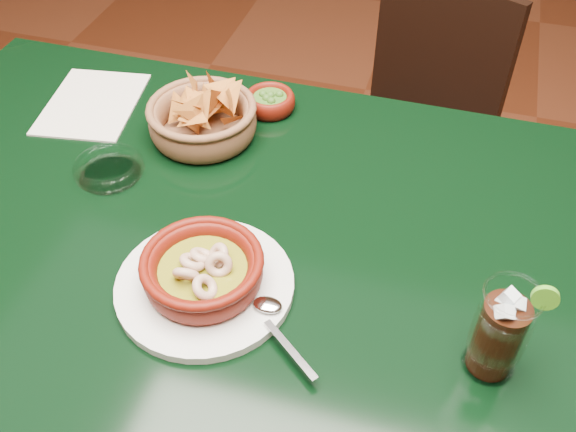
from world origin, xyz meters
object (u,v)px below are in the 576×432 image
(shrimp_plate, at_px, (204,274))
(cola_drink, at_px, (500,332))
(chip_basket, at_px, (203,119))
(dining_chair, at_px, (406,135))
(dining_table, at_px, (211,259))

(shrimp_plate, bearing_deg, cola_drink, -2.09)
(shrimp_plate, distance_m, chip_basket, 0.35)
(dining_chair, relative_size, chip_basket, 3.70)
(shrimp_plate, height_order, chip_basket, chip_basket)
(dining_chair, bearing_deg, dining_table, -109.10)
(dining_table, bearing_deg, cola_drink, -18.40)
(chip_basket, bearing_deg, dining_chair, 57.55)
(shrimp_plate, xyz_separation_m, cola_drink, (0.38, -0.01, 0.04))
(chip_basket, xyz_separation_m, cola_drink, (0.52, -0.34, 0.03))
(dining_table, distance_m, shrimp_plate, 0.19)
(shrimp_plate, bearing_deg, chip_basket, 111.98)
(dining_chair, height_order, cola_drink, cola_drink)
(dining_table, bearing_deg, chip_basket, 111.90)
(dining_table, distance_m, dining_chair, 0.76)
(dining_chair, relative_size, shrimp_plate, 2.63)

